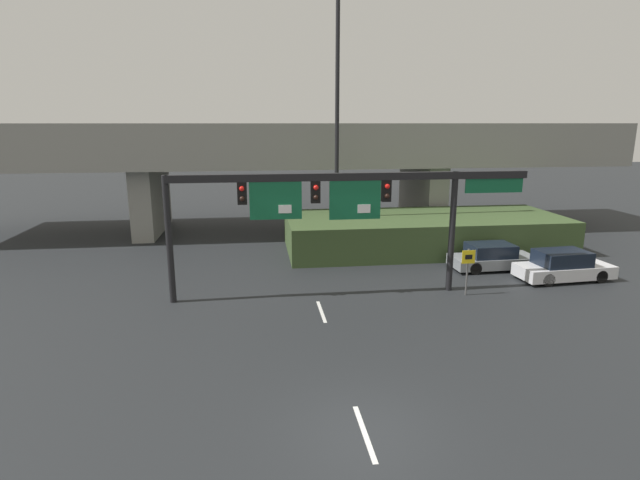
{
  "coord_description": "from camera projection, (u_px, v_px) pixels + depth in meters",
  "views": [
    {
      "loc": [
        -2.53,
        -11.02,
        7.6
      ],
      "look_at": [
        0.0,
        8.61,
        2.93
      ],
      "focal_mm": 28.0,
      "sensor_mm": 36.0,
      "label": 1
    }
  ],
  "objects": [
    {
      "name": "overpass_bridge",
      "position": [
        291.0,
        155.0,
        35.62
      ],
      "size": [
        46.45,
        9.1,
        7.56
      ],
      "color": "gray",
      "rests_on": "ground"
    },
    {
      "name": "signal_gantry",
      "position": [
        339.0,
        197.0,
        21.55
      ],
      "size": [
        15.91,
        0.44,
        5.49
      ],
      "color": "black",
      "rests_on": "ground"
    },
    {
      "name": "parked_sedan_mid_right",
      "position": [
        563.0,
        266.0,
        24.6
      ],
      "size": [
        4.74,
        2.13,
        1.48
      ],
      "rotation": [
        0.0,
        0.0,
        0.07
      ],
      "color": "silver",
      "rests_on": "ground"
    },
    {
      "name": "highway_light_pole_near",
      "position": [
        337.0,
        105.0,
        28.62
      ],
      "size": [
        0.7,
        0.36,
        16.36
      ],
      "color": "black",
      "rests_on": "ground"
    },
    {
      "name": "speed_limit_sign",
      "position": [
        468.0,
        265.0,
        22.21
      ],
      "size": [
        0.6,
        0.11,
        2.15
      ],
      "color": "#4C4C4C",
      "rests_on": "ground"
    },
    {
      "name": "lane_markings",
      "position": [
        310.0,
        281.0,
        24.59
      ],
      "size": [
        0.14,
        27.39,
        0.01
      ],
      "color": "silver",
      "rests_on": "ground"
    },
    {
      "name": "grass_embankment",
      "position": [
        424.0,
        232.0,
        30.62
      ],
      "size": [
        16.74,
        6.63,
        2.06
      ],
      "color": "#384C28",
      "rests_on": "ground"
    },
    {
      "name": "ground_plane",
      "position": [
        363.0,
        429.0,
        12.7
      ],
      "size": [
        160.0,
        160.0,
        0.0
      ],
      "primitive_type": "plane",
      "color": "black"
    },
    {
      "name": "parked_sedan_near_right",
      "position": [
        492.0,
        257.0,
        26.43
      ],
      "size": [
        4.48,
        1.96,
        1.37
      ],
      "rotation": [
        0.0,
        0.0,
        0.02
      ],
      "color": "gray",
      "rests_on": "ground"
    }
  ]
}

